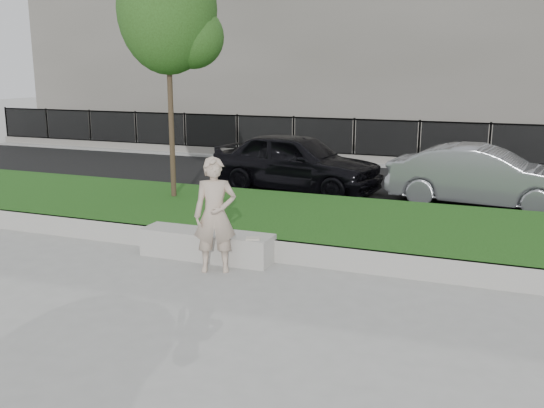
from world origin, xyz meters
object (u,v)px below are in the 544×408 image
at_px(stone_bench, 207,245).
at_px(car_silver, 483,177).
at_px(book, 253,238).
at_px(young_tree, 171,13).
at_px(car_dark, 296,162).
at_px(man, 215,215).

xyz_separation_m(stone_bench, car_silver, (4.34, 5.91, 0.52)).
relative_size(book, young_tree, 0.04).
bearing_deg(young_tree, car_dark, 61.14).
bearing_deg(car_dark, book, -157.62).
relative_size(young_tree, car_dark, 1.20).
bearing_deg(car_dark, stone_bench, -166.09).
xyz_separation_m(man, book, (0.50, 0.40, -0.45)).
height_order(man, young_tree, young_tree).
xyz_separation_m(book, car_dark, (-1.39, 6.20, 0.33)).
distance_m(car_dark, car_silver, 4.78).
height_order(man, car_dark, man).
distance_m(stone_bench, book, 1.00).
height_order(book, car_silver, car_silver).
bearing_deg(book, car_silver, 40.09).
bearing_deg(stone_bench, man, -50.74).
relative_size(stone_bench, book, 10.26).
relative_size(stone_bench, car_dark, 0.52).
relative_size(stone_bench, car_silver, 0.55).
xyz_separation_m(stone_bench, man, (0.45, -0.55, 0.71)).
relative_size(stone_bench, young_tree, 0.43).
bearing_deg(car_dark, man, -162.57).
distance_m(man, car_silver, 7.54).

